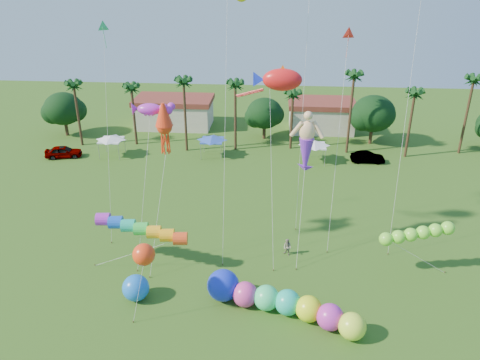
# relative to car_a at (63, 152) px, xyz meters

# --- Properties ---
(tree_line) EXTENTS (69.46, 8.91, 11.00)m
(tree_line) POSITION_rel_car_a_xyz_m (30.20, 9.03, 3.44)
(tree_line) COLOR #3A2819
(tree_line) RESTS_ON ground
(buildings_row) EXTENTS (35.00, 7.00, 4.00)m
(buildings_row) POSITION_rel_car_a_xyz_m (23.54, 15.03, 1.16)
(buildings_row) COLOR beige
(buildings_row) RESTS_ON ground
(tent_row) EXTENTS (31.00, 4.00, 0.60)m
(tent_row) POSITION_rel_car_a_xyz_m (20.63, 1.37, 1.91)
(tent_row) COLOR white
(tent_row) RESTS_ON ground
(car_a) EXTENTS (5.22, 3.04, 1.67)m
(car_a) POSITION_rel_car_a_xyz_m (0.00, 0.00, 0.00)
(car_a) COLOR #4C4C54
(car_a) RESTS_ON ground
(car_b) EXTENTS (4.50, 1.59, 1.48)m
(car_b) POSITION_rel_car_a_xyz_m (41.96, 1.44, -0.09)
(car_b) COLOR #4C4C54
(car_b) RESTS_ON ground
(spectator_b) EXTENTS (1.02, 1.00, 1.66)m
(spectator_b) POSITION_rel_car_a_xyz_m (30.77, -21.79, -0.00)
(spectator_b) COLOR gray
(spectator_b) RESTS_ON ground
(caterpillar_inflatable) EXTENTS (12.36, 6.27, 2.59)m
(caterpillar_inflatable) POSITION_rel_car_a_xyz_m (29.89, -29.83, 0.25)
(caterpillar_inflatable) COLOR #E03B96
(caterpillar_inflatable) RESTS_ON ground
(blue_ball) EXTENTS (2.15, 2.15, 2.15)m
(blue_ball) POSITION_rel_car_a_xyz_m (18.58, -29.04, 0.24)
(blue_ball) COLOR blue
(blue_ball) RESTS_ON ground
(rainbow_tube) EXTENTS (10.13, 1.81, 3.87)m
(rainbow_tube) POSITION_rel_car_a_xyz_m (19.42, -24.96, 2.45)
(rainbow_tube) COLOR #F14A1A
(rainbow_tube) RESTS_ON ground
(green_worm) EXTENTS (8.78, 1.42, 4.12)m
(green_worm) POSITION_rel_car_a_xyz_m (38.97, -23.88, 2.58)
(green_worm) COLOR #7DF235
(green_worm) RESTS_ON ground
(orange_ball_kite) EXTENTS (2.14, 2.00, 6.48)m
(orange_ball_kite) POSITION_rel_car_a_xyz_m (20.17, -31.02, 4.83)
(orange_ball_kite) COLOR #FF3D14
(orange_ball_kite) RESTS_ON ground
(merman_kite) EXTENTS (2.66, 5.41, 12.78)m
(merman_kite) POSITION_rel_car_a_xyz_m (32.06, -19.84, 9.29)
(merman_kite) COLOR #F6C28C
(merman_kite) RESTS_ON ground
(fish_kite) EXTENTS (5.29, 6.80, 16.78)m
(fish_kite) POSITION_rel_car_a_xyz_m (29.76, -19.12, 14.89)
(fish_kite) COLOR red
(fish_kite) RESTS_ON ground
(squid_kite) EXTENTS (2.08, 5.53, 14.32)m
(squid_kite) POSITION_rel_car_a_xyz_m (20.00, -21.71, 11.35)
(squid_kite) COLOR red
(squid_kite) RESTS_ON ground
(lobster_kite) EXTENTS (4.16, 6.20, 14.14)m
(lobster_kite) POSITION_rel_car_a_xyz_m (18.63, -20.87, 12.59)
(lobster_kite) COLOR #BD28CA
(lobster_kite) RESTS_ON ground
(delta_kite_red) EXTENTS (1.37, 4.57, 19.80)m
(delta_kite_red) POSITION_rel_car_a_xyz_m (35.23, -16.91, 18.03)
(delta_kite_red) COLOR red
(delta_kite_red) RESTS_ON ground
(delta_kite_green) EXTENTS (1.14, 3.45, 20.28)m
(delta_kite_green) POSITION_rel_car_a_xyz_m (14.41, -18.16, 18.41)
(delta_kite_green) COLOR #2DC06A
(delta_kite_green) RESTS_ON ground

